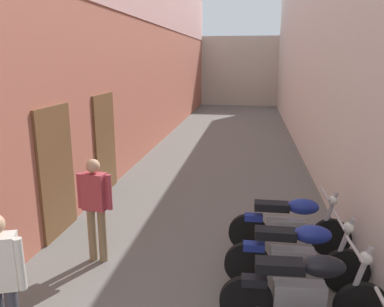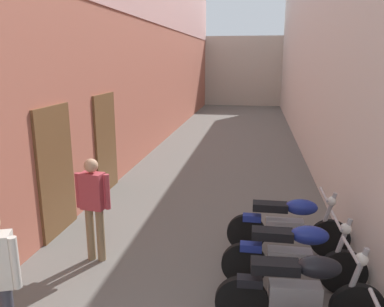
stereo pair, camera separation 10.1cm
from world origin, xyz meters
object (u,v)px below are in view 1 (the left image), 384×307
(motorcycle_fifth, at_px, (297,254))
(motorcycle_sixth, at_px, (290,223))
(pedestrian_mid_alley, at_px, (1,279))
(motorcycle_fourth, at_px, (305,288))
(pedestrian_further_down, at_px, (95,203))

(motorcycle_fifth, height_order, motorcycle_sixth, same)
(motorcycle_fifth, distance_m, pedestrian_mid_alley, 3.43)
(motorcycle_fourth, height_order, motorcycle_fifth, same)
(motorcycle_fifth, bearing_deg, motorcycle_fourth, -90.00)
(motorcycle_fifth, xyz_separation_m, motorcycle_sixth, (0.00, 0.95, 0.00))
(motorcycle_fourth, distance_m, pedestrian_mid_alley, 3.12)
(motorcycle_fourth, height_order, pedestrian_further_down, pedestrian_further_down)
(motorcycle_fourth, height_order, motorcycle_sixth, same)
(motorcycle_fourth, bearing_deg, motorcycle_sixth, 90.00)
(motorcycle_fifth, bearing_deg, pedestrian_further_down, 174.02)
(motorcycle_fifth, bearing_deg, pedestrian_mid_alley, -149.91)
(pedestrian_further_down, bearing_deg, motorcycle_fourth, -20.77)
(motorcycle_fourth, relative_size, motorcycle_sixth, 1.00)
(motorcycle_fifth, relative_size, motorcycle_sixth, 1.00)
(motorcycle_fifth, height_order, pedestrian_further_down, pedestrian_further_down)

